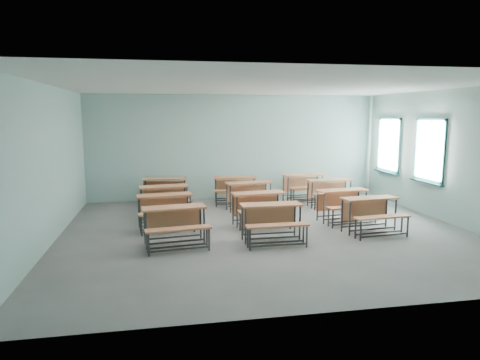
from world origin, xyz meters
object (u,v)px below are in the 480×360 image
(desk_unit_r1c0, at_px, (165,206))
(desk_unit_r3c2, at_px, (305,183))
(desk_unit_r0c1, at_px, (272,217))
(desk_unit_r3c0, at_px, (165,187))
(desk_unit_r0c2, at_px, (372,210))
(desk_unit_r2c0, at_px, (165,196))
(desk_unit_r2c1, at_px, (250,192))
(desk_unit_r0c0, at_px, (175,220))
(desk_unit_r1c2, at_px, (344,201))
(desk_unit_r3c1, at_px, (235,186))
(desk_unit_r2c2, at_px, (331,189))
(desk_unit_r1c1, at_px, (260,204))

(desk_unit_r1c0, height_order, desk_unit_r3c2, same)
(desk_unit_r0c1, distance_m, desk_unit_r3c0, 4.60)
(desk_unit_r0c2, height_order, desk_unit_r2c0, same)
(desk_unit_r2c1, height_order, desk_unit_r3c2, same)
(desk_unit_r0c1, xyz_separation_m, desk_unit_r0c2, (2.33, 0.26, 0.00))
(desk_unit_r0c1, relative_size, desk_unit_r3c0, 0.95)
(desk_unit_r1c0, bearing_deg, desk_unit_r0c0, -89.29)
(desk_unit_r0c1, height_order, desk_unit_r2c1, same)
(desk_unit_r1c2, distance_m, desk_unit_r3c0, 5.09)
(desk_unit_r0c1, xyz_separation_m, desk_unit_r3c1, (-0.09, 3.94, 0.00))
(desk_unit_r0c2, xyz_separation_m, desk_unit_r1c0, (-4.47, 1.20, 0.00))
(desk_unit_r2c0, relative_size, desk_unit_r2c2, 1.07)
(desk_unit_r1c0, bearing_deg, desk_unit_r2c0, 83.42)
(desk_unit_r1c2, relative_size, desk_unit_r2c2, 1.06)
(desk_unit_r1c0, height_order, desk_unit_r1c1, same)
(desk_unit_r1c2, height_order, desk_unit_r3c2, same)
(desk_unit_r1c2, bearing_deg, desk_unit_r3c1, 123.97)
(desk_unit_r1c1, bearing_deg, desk_unit_r3c0, 121.46)
(desk_unit_r1c0, distance_m, desk_unit_r2c1, 2.69)
(desk_unit_r3c1, bearing_deg, desk_unit_r0c0, -110.41)
(desk_unit_r0c1, distance_m, desk_unit_r1c2, 2.52)
(desk_unit_r1c0, xyz_separation_m, desk_unit_r2c0, (-0.00, 1.22, 0.00))
(desk_unit_r1c0, height_order, desk_unit_r2c2, same)
(desk_unit_r1c2, relative_size, desk_unit_r3c0, 1.02)
(desk_unit_r2c2, bearing_deg, desk_unit_r1c0, -163.14)
(desk_unit_r1c1, distance_m, desk_unit_r3c2, 3.43)
(desk_unit_r2c1, bearing_deg, desk_unit_r3c0, 145.16)
(desk_unit_r0c2, relative_size, desk_unit_r1c1, 0.99)
(desk_unit_r0c2, xyz_separation_m, desk_unit_r1c2, (-0.18, 1.05, 0.00))
(desk_unit_r0c0, height_order, desk_unit_r1c0, same)
(desk_unit_r1c1, xyz_separation_m, desk_unit_r2c1, (0.10, 1.57, 0.00))
(desk_unit_r0c2, xyz_separation_m, desk_unit_r2c2, (0.13, 2.66, 0.00))
(desk_unit_r2c0, height_order, desk_unit_r3c0, same)
(desk_unit_r3c1, height_order, desk_unit_r3c2, same)
(desk_unit_r3c1, bearing_deg, desk_unit_r2c2, -16.06)
(desk_unit_r1c0, xyz_separation_m, desk_unit_r3c0, (0.02, 2.61, 0.00))
(desk_unit_r2c2, xyz_separation_m, desk_unit_r3c2, (-0.37, 1.15, 0.00))
(desk_unit_r1c0, height_order, desk_unit_r1c2, same)
(desk_unit_r3c0, bearing_deg, desk_unit_r3c2, 4.66)
(desk_unit_r1c0, height_order, desk_unit_r3c1, same)
(desk_unit_r1c1, bearing_deg, desk_unit_r0c1, -98.54)
(desk_unit_r2c0, bearing_deg, desk_unit_r3c2, 11.01)
(desk_unit_r0c0, height_order, desk_unit_r0c1, same)
(desk_unit_r1c1, xyz_separation_m, desk_unit_r3c2, (2.05, 2.75, 0.00))
(desk_unit_r0c0, distance_m, desk_unit_r2c2, 5.26)
(desk_unit_r3c2, bearing_deg, desk_unit_r2c1, -155.35)
(desk_unit_r2c2, xyz_separation_m, desk_unit_r3c1, (-2.55, 1.01, 0.00))
(desk_unit_r0c1, distance_m, desk_unit_r2c1, 2.89)
(desk_unit_r2c1, height_order, desk_unit_r3c0, same)
(desk_unit_r0c1, bearing_deg, desk_unit_r1c0, 145.34)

